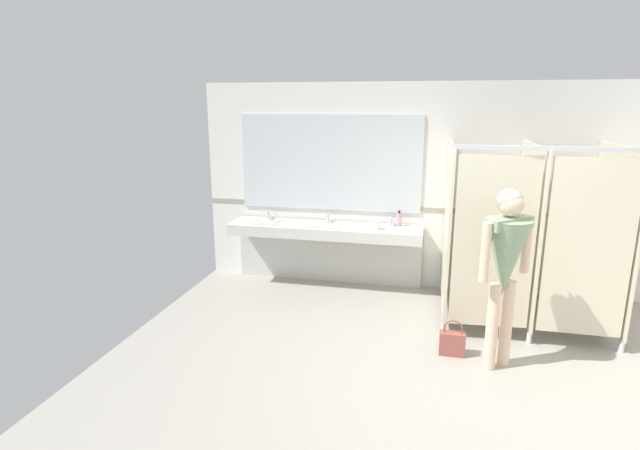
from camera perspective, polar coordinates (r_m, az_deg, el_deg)
ground_plane at (r=4.71m, az=16.07°, el=-18.07°), size 6.78×5.45×0.10m
wall_back at (r=6.59m, az=15.76°, el=4.02°), size 6.78×0.12×2.66m
wall_back_tile_band at (r=6.58m, az=15.63°, el=1.55°), size 6.78×0.01×0.06m
vanity_counter at (r=6.60m, az=0.71°, el=-1.72°), size 2.52×0.55×0.96m
mirror_panel at (r=6.60m, az=1.10°, el=7.16°), size 2.42×0.02×1.26m
bathroom_stalls at (r=5.76m, az=23.02°, el=-0.79°), size 1.78×1.48×2.01m
person_standing at (r=4.70m, az=20.57°, el=-3.47°), size 0.56×0.56×1.68m
handbag at (r=5.13m, az=14.95°, el=-12.91°), size 0.24×0.11×0.37m
soap_dispenser at (r=6.48m, az=9.07°, el=0.65°), size 0.07×0.07×0.20m
paper_cup at (r=6.25m, az=6.56°, el=-0.09°), size 0.07×0.07×0.10m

